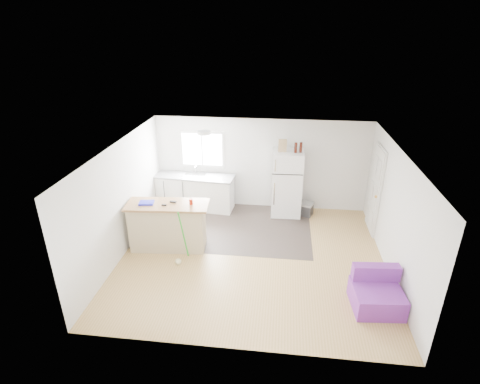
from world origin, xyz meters
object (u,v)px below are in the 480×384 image
(cooler, at_px, (304,208))
(refrigerator, at_px, (287,183))
(mop, at_px, (180,254))
(purple_seat, at_px, (376,294))
(cleaner_jug, at_px, (194,244))
(kitchen_cabinets, at_px, (195,191))
(red_cup, at_px, (191,202))
(bottle_left, at_px, (296,148))
(cardboard_box, at_px, (282,146))
(peninsula, at_px, (168,226))
(blue_tray, at_px, (146,203))
(bottle_right, at_px, (301,147))

(cooler, bearing_deg, refrigerator, -162.26)
(mop, bearing_deg, purple_seat, -0.02)
(cooler, relative_size, cleaner_jug, 1.59)
(purple_seat, relative_size, mop, 0.72)
(kitchen_cabinets, xyz_separation_m, red_cup, (0.39, -1.96, 0.66))
(red_cup, height_order, bottle_left, bottle_left)
(mop, bearing_deg, red_cup, 90.40)
(mop, height_order, cardboard_box, cardboard_box)
(cleaner_jug, relative_size, cardboard_box, 1.13)
(cleaner_jug, bearing_deg, mop, -131.84)
(cleaner_jug, relative_size, red_cup, 2.82)
(peninsula, xyz_separation_m, red_cup, (0.53, 0.05, 0.59))
(purple_seat, relative_size, cardboard_box, 2.96)
(cooler, xyz_separation_m, red_cup, (-2.48, -1.89, 0.95))
(red_cup, bearing_deg, purple_seat, -22.00)
(mop, distance_m, blue_tray, 1.30)
(peninsula, distance_m, bottle_left, 3.53)
(red_cup, bearing_deg, refrigerator, 43.59)
(bottle_left, height_order, bottle_right, same)
(purple_seat, xyz_separation_m, cleaner_jug, (-3.57, 1.36, -0.10))
(cleaner_jug, distance_m, blue_tray, 1.36)
(cooler, bearing_deg, mop, -115.47)
(mop, xyz_separation_m, blue_tray, (-0.81, 0.54, 0.86))
(mop, bearing_deg, bottle_left, 59.12)
(refrigerator, distance_m, blue_tray, 3.57)
(red_cup, height_order, bottle_right, bottle_right)
(cooler, height_order, bottle_right, bottle_right)
(blue_tray, bearing_deg, purple_seat, -16.82)
(cleaner_jug, xyz_separation_m, cardboard_box, (1.81, 1.97, 1.70))
(refrigerator, height_order, bottle_left, bottle_left)
(cleaner_jug, relative_size, blue_tray, 1.13)
(bottle_left, relative_size, bottle_right, 1.00)
(blue_tray, bearing_deg, peninsula, 4.99)
(bottle_right, bearing_deg, refrigerator, 169.21)
(refrigerator, xyz_separation_m, bottle_right, (0.29, -0.06, 0.97))
(cardboard_box, relative_size, bottle_left, 1.20)
(refrigerator, xyz_separation_m, cardboard_box, (-0.15, -0.04, 1.00))
(bottle_left, bearing_deg, cleaner_jug, -138.14)
(purple_seat, bearing_deg, blue_tray, 158.31)
(peninsula, bearing_deg, mop, -59.86)
(peninsula, distance_m, red_cup, 0.80)
(kitchen_cabinets, bearing_deg, bottle_right, 2.64)
(refrigerator, height_order, cardboard_box, cardboard_box)
(mop, distance_m, bottle_left, 3.72)
(red_cup, relative_size, bottle_left, 0.48)
(kitchen_cabinets, bearing_deg, red_cup, -73.78)
(mop, height_order, bottle_left, bottle_left)
(bottle_right, bearing_deg, purple_seat, -68.38)
(cleaner_jug, xyz_separation_m, mop, (-0.18, -0.53, 0.08))
(peninsula, xyz_separation_m, cardboard_box, (2.39, 1.92, 1.31))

